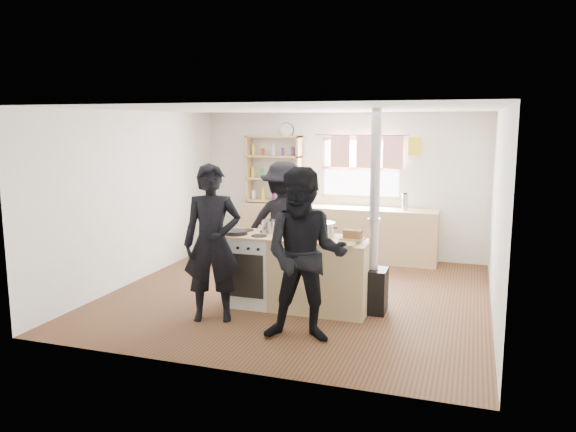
{
  "coord_description": "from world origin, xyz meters",
  "views": [
    {
      "loc": [
        2.2,
        -7.08,
        2.33
      ],
      "look_at": [
        -0.12,
        -0.1,
        1.1
      ],
      "focal_mm": 35.0,
      "sensor_mm": 36.0,
      "label": 1
    }
  ],
  "objects_px": {
    "person_near_left": "(212,243)",
    "person_far": "(284,224)",
    "thermos": "(405,202)",
    "flue_heater": "(373,262)",
    "person_near_right": "(305,256)",
    "stockpot_stove": "(271,226)",
    "bread_board": "(353,236)",
    "skillet_greens": "(235,232)",
    "roast_tray": "(295,233)",
    "stockpot_counter": "(324,229)",
    "cooking_island": "(297,272)"
  },
  "relations": [
    {
      "from": "thermos",
      "to": "person_near_right",
      "type": "relative_size",
      "value": 0.14
    },
    {
      "from": "skillet_greens",
      "to": "thermos",
      "type": "bearing_deg",
      "value": 58.52
    },
    {
      "from": "skillet_greens",
      "to": "person_near_left",
      "type": "relative_size",
      "value": 0.2
    },
    {
      "from": "bread_board",
      "to": "flue_heater",
      "type": "distance_m",
      "value": 0.43
    },
    {
      "from": "stockpot_stove",
      "to": "bread_board",
      "type": "height_order",
      "value": "stockpot_stove"
    },
    {
      "from": "thermos",
      "to": "roast_tray",
      "type": "relative_size",
      "value": 0.67
    },
    {
      "from": "skillet_greens",
      "to": "roast_tray",
      "type": "height_order",
      "value": "roast_tray"
    },
    {
      "from": "roast_tray",
      "to": "flue_heater",
      "type": "bearing_deg",
      "value": 6.49
    },
    {
      "from": "stockpot_stove",
      "to": "bread_board",
      "type": "xyz_separation_m",
      "value": [
        1.09,
        -0.1,
        -0.03
      ]
    },
    {
      "from": "stockpot_counter",
      "to": "person_near_left",
      "type": "bearing_deg",
      "value": -145.24
    },
    {
      "from": "skillet_greens",
      "to": "roast_tray",
      "type": "bearing_deg",
      "value": 12.86
    },
    {
      "from": "stockpot_stove",
      "to": "thermos",
      "type": "bearing_deg",
      "value": 62.45
    },
    {
      "from": "cooking_island",
      "to": "bread_board",
      "type": "relative_size",
      "value": 6.63
    },
    {
      "from": "thermos",
      "to": "roast_tray",
      "type": "bearing_deg",
      "value": -110.67
    },
    {
      "from": "bread_board",
      "to": "person_near_left",
      "type": "relative_size",
      "value": 0.16
    },
    {
      "from": "thermos",
      "to": "person_near_right",
      "type": "bearing_deg",
      "value": -99.02
    },
    {
      "from": "cooking_island",
      "to": "skillet_greens",
      "type": "relative_size",
      "value": 5.21
    },
    {
      "from": "cooking_island",
      "to": "stockpot_counter",
      "type": "distance_m",
      "value": 0.65
    },
    {
      "from": "thermos",
      "to": "flue_heater",
      "type": "relative_size",
      "value": 0.11
    },
    {
      "from": "skillet_greens",
      "to": "bread_board",
      "type": "bearing_deg",
      "value": 5.37
    },
    {
      "from": "skillet_greens",
      "to": "stockpot_stove",
      "type": "relative_size",
      "value": 1.69
    },
    {
      "from": "stockpot_counter",
      "to": "bread_board",
      "type": "relative_size",
      "value": 0.9
    },
    {
      "from": "thermos",
      "to": "skillet_greens",
      "type": "distance_m",
      "value": 3.4
    },
    {
      "from": "stockpot_stove",
      "to": "person_near_left",
      "type": "xyz_separation_m",
      "value": [
        -0.43,
        -0.82,
        -0.08
      ]
    },
    {
      "from": "person_near_right",
      "to": "bread_board",
      "type": "bearing_deg",
      "value": 65.07
    },
    {
      "from": "flue_heater",
      "to": "person_far",
      "type": "distance_m",
      "value": 1.65
    },
    {
      "from": "person_near_left",
      "to": "bread_board",
      "type": "bearing_deg",
      "value": 5.11
    },
    {
      "from": "thermos",
      "to": "person_far",
      "type": "xyz_separation_m",
      "value": [
        -1.49,
        -1.84,
        -0.14
      ]
    },
    {
      "from": "cooking_island",
      "to": "person_far",
      "type": "bearing_deg",
      "value": 117.75
    },
    {
      "from": "cooking_island",
      "to": "skillet_greens",
      "type": "bearing_deg",
      "value": -170.59
    },
    {
      "from": "person_near_left",
      "to": "person_far",
      "type": "height_order",
      "value": "person_near_left"
    },
    {
      "from": "roast_tray",
      "to": "person_far",
      "type": "relative_size",
      "value": 0.22
    },
    {
      "from": "thermos",
      "to": "bread_board",
      "type": "bearing_deg",
      "value": -96.11
    },
    {
      "from": "stockpot_counter",
      "to": "person_near_left",
      "type": "xyz_separation_m",
      "value": [
        -1.15,
        -0.8,
        -0.09
      ]
    },
    {
      "from": "roast_tray",
      "to": "person_far",
      "type": "xyz_separation_m",
      "value": [
        -0.46,
        0.89,
        -0.07
      ]
    },
    {
      "from": "cooking_island",
      "to": "person_far",
      "type": "distance_m",
      "value": 1.14
    },
    {
      "from": "person_near_left",
      "to": "person_far",
      "type": "bearing_deg",
      "value": 58.66
    },
    {
      "from": "stockpot_counter",
      "to": "person_near_right",
      "type": "xyz_separation_m",
      "value": [
        0.07,
        -1.08,
        -0.08
      ]
    },
    {
      "from": "bread_board",
      "to": "person_near_right",
      "type": "xyz_separation_m",
      "value": [
        -0.3,
        -1.0,
        -0.04
      ]
    },
    {
      "from": "stockpot_counter",
      "to": "person_near_left",
      "type": "relative_size",
      "value": 0.14
    },
    {
      "from": "roast_tray",
      "to": "person_near_right",
      "type": "bearing_deg",
      "value": -67.15
    },
    {
      "from": "stockpot_counter",
      "to": "person_far",
      "type": "relative_size",
      "value": 0.15
    },
    {
      "from": "stockpot_stove",
      "to": "person_near_right",
      "type": "relative_size",
      "value": 0.12
    },
    {
      "from": "stockpot_counter",
      "to": "flue_heater",
      "type": "relative_size",
      "value": 0.11
    },
    {
      "from": "thermos",
      "to": "person_far",
      "type": "height_order",
      "value": "person_far"
    },
    {
      "from": "flue_heater",
      "to": "person_far",
      "type": "relative_size",
      "value": 1.4
    },
    {
      "from": "cooking_island",
      "to": "flue_heater",
      "type": "distance_m",
      "value": 0.97
    },
    {
      "from": "flue_heater",
      "to": "person_far",
      "type": "height_order",
      "value": "flue_heater"
    },
    {
      "from": "thermos",
      "to": "person_near_left",
      "type": "xyz_separation_m",
      "value": [
        -1.82,
        -3.48,
        -0.1
      ]
    },
    {
      "from": "roast_tray",
      "to": "person_far",
      "type": "height_order",
      "value": "person_far"
    }
  ]
}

